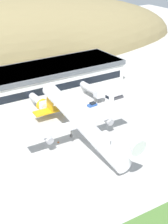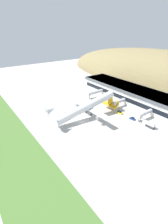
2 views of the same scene
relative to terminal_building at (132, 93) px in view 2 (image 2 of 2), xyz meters
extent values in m
plane|color=#B7B5AF|center=(5.42, -49.98, -6.03)|extent=(376.99, 376.99, 0.00)
cube|color=#4C7533|center=(5.42, -92.05, -5.99)|extent=(339.29, 24.27, 0.08)
ellipsoid|color=olive|center=(-8.70, 60.63, -6.03)|extent=(288.74, 85.73, 64.13)
cube|color=white|center=(0.00, 0.02, -0.70)|extent=(91.38, 20.17, 10.64)
cube|color=#565B60|center=(0.00, 0.02, 3.66)|extent=(92.58, 21.37, 1.92)
cube|color=black|center=(0.00, -10.12, -1.24)|extent=(87.72, 0.16, 2.98)
cylinder|color=silver|center=(-22.67, -17.07, -2.03)|extent=(2.60, 14.01, 2.60)
cube|color=silver|center=(-22.67, -24.08, -2.03)|extent=(3.38, 2.86, 2.86)
cylinder|color=slate|center=(-22.67, -23.58, -4.03)|extent=(0.36, 0.36, 4.00)
cylinder|color=silver|center=(2.00, -15.51, -2.03)|extent=(2.60, 10.88, 2.60)
cube|color=silver|center=(2.00, -20.95, -2.03)|extent=(3.38, 2.86, 2.86)
cylinder|color=slate|center=(2.00, -20.45, -4.03)|extent=(0.36, 0.36, 4.00)
cylinder|color=silver|center=(24.63, -16.04, -2.03)|extent=(2.60, 11.94, 2.60)
cube|color=silver|center=(24.63, -22.01, -2.03)|extent=(3.38, 2.86, 2.86)
cylinder|color=slate|center=(24.63, -21.51, -4.03)|extent=(0.36, 0.36, 4.00)
cylinder|color=silver|center=(2.16, -45.05, 1.47)|extent=(4.75, 42.83, 12.74)
cone|color=silver|center=(2.16, -68.58, 6.00)|extent=(4.66, 6.01, 5.56)
cone|color=orange|center=(2.16, -21.05, -3.15)|extent=(4.66, 6.95, 5.74)
cube|color=orange|center=(2.16, -24.78, 2.06)|extent=(0.50, 5.90, 9.63)
cube|color=orange|center=(2.16, -24.55, -2.48)|extent=(12.36, 3.34, 0.98)
cube|color=silver|center=(2.16, -42.95, 0.23)|extent=(36.60, 3.62, 1.12)
cylinder|color=#9E9EA3|center=(-8.82, -43.48, -1.21)|extent=(2.30, 3.97, 2.94)
cylinder|color=#9E9EA3|center=(13.14, -43.48, -1.21)|extent=(2.30, 3.97, 2.94)
cylinder|color=#2D2D2D|center=(-0.46, -42.95, -2.17)|extent=(0.28, 0.28, 2.20)
cylinder|color=#2D2D2D|center=(-0.46, -42.95, -3.27)|extent=(0.45, 1.10, 1.10)
cylinder|color=#2D2D2D|center=(4.77, -42.95, -2.17)|extent=(0.28, 0.28, 2.20)
cylinder|color=#2D2D2D|center=(4.77, -42.95, -3.27)|extent=(0.45, 1.10, 1.10)
cylinder|color=#2D2D2D|center=(2.16, -59.72, 1.17)|extent=(0.22, 0.22, 1.98)
cylinder|color=#2D2D2D|center=(2.16, -59.72, 0.18)|extent=(0.30, 0.82, 0.82)
cube|color=#264C99|center=(20.90, -22.91, -5.62)|extent=(3.86, 2.09, 0.81)
cube|color=black|center=(21.08, -22.89, -4.88)|extent=(2.17, 1.68, 0.66)
cube|color=gold|center=(10.21, -23.14, -5.60)|extent=(4.61, 2.17, 0.85)
cube|color=black|center=(9.98, -23.16, -4.83)|extent=(2.58, 1.74, 0.70)
cube|color=silver|center=(29.54, -22.22, -4.75)|extent=(2.49, 2.66, 2.54)
cube|color=black|center=(28.31, -22.27, -4.30)|extent=(0.17, 2.18, 1.12)
cube|color=#38383D|center=(33.27, -22.07, -5.58)|extent=(5.17, 2.51, 0.90)
cylinder|color=silver|center=(33.27, -22.07, -3.91)|extent=(4.92, 2.63, 2.43)
cube|color=orange|center=(-3.54, -40.16, -6.01)|extent=(0.52, 0.52, 0.03)
cone|color=orange|center=(-3.54, -40.16, -5.72)|extent=(0.40, 0.40, 0.55)
cube|color=orange|center=(8.81, -34.92, -6.01)|extent=(0.52, 0.52, 0.03)
cone|color=orange|center=(8.81, -34.92, -5.72)|extent=(0.40, 0.40, 0.55)
camera|label=1|loc=(-51.91, -130.15, 52.96)|focal=60.00mm
camera|label=2|loc=(80.84, -103.05, 46.57)|focal=28.00mm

